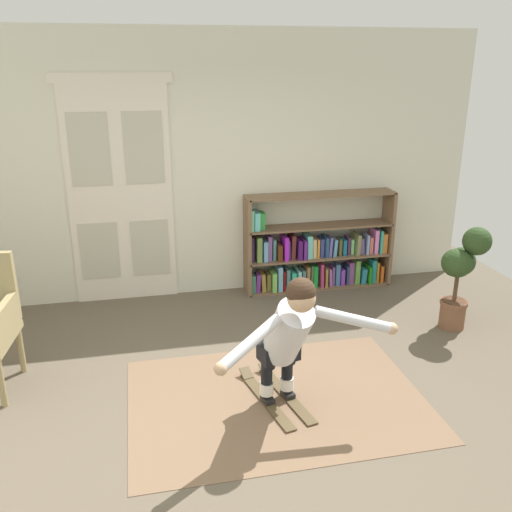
% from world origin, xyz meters
% --- Properties ---
extents(ground_plane, '(7.20, 7.20, 0.00)m').
position_xyz_m(ground_plane, '(0.00, 0.00, 0.00)').
color(ground_plane, brown).
extents(back_wall, '(6.00, 0.10, 2.90)m').
position_xyz_m(back_wall, '(0.00, 2.60, 1.45)').
color(back_wall, beige).
rests_on(back_wall, ground).
extents(double_door, '(1.22, 0.05, 2.45)m').
position_xyz_m(double_door, '(-1.03, 2.54, 1.23)').
color(double_door, silver).
rests_on(double_door, ground).
extents(rug, '(2.33, 1.66, 0.01)m').
position_xyz_m(rug, '(0.12, 0.22, 0.00)').
color(rug, brown).
rests_on(rug, ground).
extents(bookshelf, '(1.75, 0.30, 1.14)m').
position_xyz_m(bookshelf, '(1.12, 2.39, 0.44)').
color(bookshelf, brown).
rests_on(bookshelf, ground).
extents(potted_plant, '(0.46, 0.43, 1.06)m').
position_xyz_m(potted_plant, '(2.19, 1.07, 0.64)').
color(potted_plant, brown).
rests_on(potted_plant, ground).
extents(skis_pair, '(0.45, 0.92, 0.07)m').
position_xyz_m(skis_pair, '(0.11, 0.25, 0.02)').
color(skis_pair, brown).
rests_on(skis_pair, rug).
extents(person_skier, '(1.41, 0.82, 1.09)m').
position_xyz_m(person_skier, '(0.16, 0.04, 0.69)').
color(person_skier, white).
rests_on(person_skier, skis_pair).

